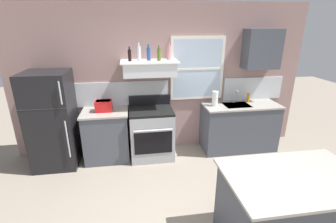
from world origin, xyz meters
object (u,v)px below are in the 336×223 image
at_px(toaster, 104,106).
at_px(bottle_clear_tall, 139,53).
at_px(dish_soap_bottle, 248,98).
at_px(bottle_balsamic_dark, 130,55).
at_px(kitchen_island, 289,213).
at_px(stove_range, 152,133).
at_px(refrigerator, 52,121).
at_px(bottle_olive_oil_square, 159,54).
at_px(bottle_blue_liqueur, 149,54).
at_px(paper_towel_roll, 215,99).
at_px(bottle_rose_pink, 169,52).

distance_m(toaster, bottle_clear_tall, 1.07).
bearing_deg(dish_soap_bottle, bottle_balsamic_dark, -178.61).
distance_m(bottle_balsamic_dark, kitchen_island, 3.09).
bearing_deg(bottle_clear_tall, toaster, -174.36).
bearing_deg(stove_range, bottle_clear_tall, 147.47).
relative_size(refrigerator, toaster, 5.47).
height_order(toaster, bottle_olive_oil_square, bottle_olive_oil_square).
xyz_separation_m(bottle_blue_liqueur, paper_towel_roll, (1.18, -0.10, -0.81)).
height_order(paper_towel_roll, kitchen_island, paper_towel_roll).
distance_m(bottle_balsamic_dark, paper_towel_roll, 1.70).
height_order(toaster, bottle_blue_liqueur, bottle_blue_liqueur).
bearing_deg(refrigerator, bottle_rose_pink, 4.12).
distance_m(bottle_olive_oil_square, bottle_rose_pink, 0.19).
height_order(refrigerator, paper_towel_roll, refrigerator).
relative_size(bottle_blue_liqueur, kitchen_island, 0.19).
height_order(bottle_blue_liqueur, paper_towel_roll, bottle_blue_liqueur).
distance_m(bottle_blue_liqueur, paper_towel_roll, 1.44).
bearing_deg(kitchen_island, toaster, 132.70).
relative_size(bottle_olive_oil_square, kitchen_island, 0.18).
height_order(stove_range, dish_soap_bottle, same).
bearing_deg(dish_soap_bottle, bottle_olive_oil_square, -177.45).
xyz_separation_m(refrigerator, kitchen_island, (2.90, -2.16, -0.36)).
bearing_deg(bottle_clear_tall, stove_range, -32.53).
xyz_separation_m(paper_towel_roll, dish_soap_bottle, (0.70, 0.10, -0.04)).
bearing_deg(paper_towel_roll, bottle_clear_tall, 177.01).
height_order(bottle_clear_tall, bottle_blue_liqueur, bottle_clear_tall).
bearing_deg(kitchen_island, bottle_rose_pink, 111.61).
xyz_separation_m(toaster, bottle_balsamic_dark, (0.49, 0.04, 0.83)).
distance_m(stove_range, kitchen_island, 2.51).
height_order(bottle_clear_tall, paper_towel_roll, bottle_clear_tall).
bearing_deg(bottle_clear_tall, bottle_olive_oil_square, -8.11).
height_order(bottle_clear_tall, bottle_rose_pink, bottle_rose_pink).
bearing_deg(toaster, bottle_rose_pink, 3.78).
bearing_deg(bottle_olive_oil_square, refrigerator, -177.36).
relative_size(bottle_olive_oil_square, paper_towel_roll, 0.94).
xyz_separation_m(bottle_balsamic_dark, bottle_blue_liqueur, (0.31, 0.05, 0.01)).
height_order(bottle_clear_tall, kitchen_island, bottle_clear_tall).
height_order(toaster, stove_range, toaster).
bearing_deg(stove_range, paper_towel_roll, 1.82).
height_order(bottle_blue_liqueur, bottle_olive_oil_square, bottle_blue_liqueur).
bearing_deg(kitchen_island, bottle_blue_liqueur, 118.46).
bearing_deg(bottle_balsamic_dark, refrigerator, -175.39).
relative_size(toaster, bottle_balsamic_dark, 1.27).
xyz_separation_m(toaster, paper_towel_roll, (1.98, -0.01, 0.04)).
bearing_deg(stove_range, toaster, 176.83).
distance_m(bottle_clear_tall, bottle_rose_pink, 0.51).
height_order(stove_range, bottle_olive_oil_square, bottle_olive_oil_square).
bearing_deg(bottle_balsamic_dark, bottle_blue_liqueur, 8.90).
distance_m(bottle_clear_tall, bottle_blue_liqueur, 0.16).
distance_m(refrigerator, bottle_olive_oil_square, 2.09).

